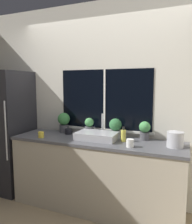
% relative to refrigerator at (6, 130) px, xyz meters
% --- Properties ---
extents(ground_plane, '(14.00, 14.00, 0.00)m').
position_rel_refrigerator_xyz_m(ground_plane, '(1.51, -0.34, -0.90)').
color(ground_plane, '#937F60').
extents(wall_back, '(8.00, 0.09, 2.70)m').
position_rel_refrigerator_xyz_m(wall_back, '(1.51, 0.31, 0.45)').
color(wall_back, beige).
rests_on(wall_back, ground_plane).
extents(wall_left, '(0.06, 7.00, 2.70)m').
position_rel_refrigerator_xyz_m(wall_left, '(-0.65, 1.16, 0.45)').
color(wall_left, beige).
rests_on(wall_left, ground_plane).
extents(counter, '(2.19, 0.60, 0.91)m').
position_rel_refrigerator_xyz_m(counter, '(1.51, -0.05, -0.44)').
color(counter, '#B2A893').
rests_on(counter, ground_plane).
extents(refrigerator, '(0.74, 0.69, 1.79)m').
position_rel_refrigerator_xyz_m(refrigerator, '(0.00, 0.00, 0.00)').
color(refrigerator, '#232328').
rests_on(refrigerator, ground_plane).
extents(sink, '(0.51, 0.38, 0.30)m').
position_rel_refrigerator_xyz_m(sink, '(1.52, -0.02, 0.06)').
color(sink, '#ADADB2').
rests_on(sink, counter).
extents(potted_plant_far_left, '(0.18, 0.18, 0.28)m').
position_rel_refrigerator_xyz_m(potted_plant_far_left, '(0.93, 0.17, 0.18)').
color(potted_plant_far_left, '#4C4C51').
rests_on(potted_plant_far_left, counter).
extents(potted_plant_center_left, '(0.13, 0.13, 0.23)m').
position_rel_refrigerator_xyz_m(potted_plant_center_left, '(1.33, 0.17, 0.13)').
color(potted_plant_center_left, '#4C4C51').
rests_on(potted_plant_center_left, counter).
extents(potted_plant_center_right, '(0.16, 0.16, 0.25)m').
position_rel_refrigerator_xyz_m(potted_plant_center_right, '(1.70, 0.17, 0.15)').
color(potted_plant_center_right, '#4C4C51').
rests_on(potted_plant_center_right, counter).
extents(potted_plant_far_right, '(0.14, 0.14, 0.23)m').
position_rel_refrigerator_xyz_m(potted_plant_far_right, '(2.08, 0.17, 0.14)').
color(potted_plant_far_right, '#4C4C51').
rests_on(potted_plant_far_right, counter).
extents(soap_bottle, '(0.06, 0.06, 0.18)m').
position_rel_refrigerator_xyz_m(soap_bottle, '(1.86, -0.00, 0.09)').
color(soap_bottle, '#DBD14C').
rests_on(soap_bottle, counter).
extents(mug_white, '(0.08, 0.08, 0.09)m').
position_rel_refrigerator_xyz_m(mug_white, '(1.99, -0.21, 0.06)').
color(mug_white, white).
rests_on(mug_white, counter).
extents(mug_yellow, '(0.07, 0.07, 0.08)m').
position_rel_refrigerator_xyz_m(mug_yellow, '(0.82, -0.23, 0.06)').
color(mug_yellow, gold).
rests_on(mug_yellow, counter).
extents(mug_black, '(0.09, 0.09, 0.08)m').
position_rel_refrigerator_xyz_m(mug_black, '(1.05, 0.09, 0.05)').
color(mug_black, black).
rests_on(mug_black, counter).
extents(kettle, '(0.18, 0.18, 0.19)m').
position_rel_refrigerator_xyz_m(kettle, '(2.45, -0.03, 0.11)').
color(kettle, '#B2B2B7').
rests_on(kettle, counter).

